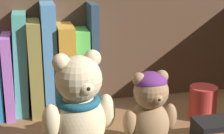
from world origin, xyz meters
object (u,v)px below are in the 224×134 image
Objects in this scene: book_10 at (49,57)px; book_13 at (92,55)px; book_12 at (81,68)px; book_8 at (21,63)px; book_11 at (65,66)px; small_product_box at (218,132)px; book_9 at (35,66)px; teddy_bear_smaller at (151,113)px; pillar_candle at (204,103)px; teddy_bear_larger at (80,113)px; book_7 at (9,73)px.

book_10 is 9.48cm from book_13.
book_12 is at bearing 180.00° from book_13.
book_8 is at bearing 180.00° from book_12.
small_product_box is (25.06, -23.01, -7.30)cm from book_11.
book_9 is 1.43× the size of teddy_bear_smaller.
book_10 is at bearing 141.06° from small_product_box.
book_8 is 15.52cm from book_13.
book_12 reaches higher than pillar_candle.
book_13 reaches higher than teddy_bear_larger.
book_8 is at bearing 180.00° from book_10.
teddy_bear_larger is (0.30, -21.34, -1.83)cm from book_11.
book_10 is at bearing 125.96° from teddy_bear_smaller.
book_8 is at bearing 146.29° from small_product_box.
book_10 reaches higher than book_7.
teddy_bear_larger is at bearing -89.20° from book_11.
book_7 reaches higher than pillar_candle.
book_12 reaches higher than small_product_box.
book_11 is at bearing 180.00° from book_12.
book_12 is at bearing 151.92° from pillar_candle.
book_10 is 1.24× the size of book_11.
book_7 is at bearing 180.00° from book_12.
book_12 is 2.59× the size of pillar_candle.
book_8 reaches higher than pillar_candle.
book_11 is at bearing 0.00° from book_8.
book_8 is 1.14× the size of book_11.
teddy_bear_smaller is at bearing -54.04° from book_10.
teddy_bear_larger reaches higher than pillar_candle.
book_9 is at bearing 180.00° from book_10.
small_product_box is at bearing -4.76° from teddy_bear_smaller.
book_11 reaches higher than pillar_candle.
book_10 reaches higher than book_13.
book_7 is 0.92× the size of book_11.
book_8 reaches higher than book_7.
book_13 is 2.76× the size of small_product_box.
book_11 is 30.63cm from pillar_candle.
book_11 reaches higher than book_7.
small_product_box is at bearing -33.71° from book_8.
book_9 is 6.47cm from book_11.
book_8 is 2.59× the size of small_product_box.
teddy_bear_larger is (-3.17, -21.34, -1.22)cm from book_12.
book_12 reaches higher than book_7.
book_13 is (2.61, 0.00, 2.71)cm from book_12.
pillar_candle is at bearing -24.96° from book_11.
teddy_bear_larger is 2.14× the size of small_product_box.
book_13 is at bearing 106.37° from teddy_bear_smaller.
pillar_candle is (26.91, 8.67, -4.26)cm from teddy_bear_larger.
book_8 is at bearing 180.00° from book_13.
book_13 is 31.28cm from small_product_box.
book_8 is 1.55× the size of teddy_bear_smaller.
book_8 is 3.17× the size of pillar_candle.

